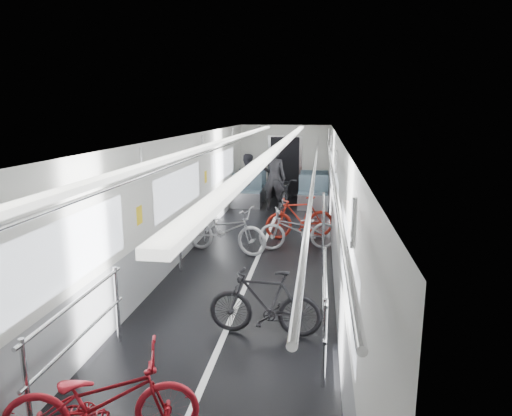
{
  "coord_description": "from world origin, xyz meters",
  "views": [
    {
      "loc": [
        1.18,
        -8.31,
        2.89
      ],
      "look_at": [
        0.0,
        0.04,
        1.07
      ],
      "focal_mm": 32.0,
      "sensor_mm": 36.0,
      "label": 1
    }
  ],
  "objects": [
    {
      "name": "bike_left_far",
      "position": [
        -0.71,
        0.56,
        0.48
      ],
      "size": [
        1.95,
        1.14,
        0.97
      ],
      "primitive_type": "imported",
      "rotation": [
        0.0,
        0.0,
        1.29
      ],
      "color": "#B1B1B6",
      "rests_on": "floor"
    },
    {
      "name": "bike_aisle",
      "position": [
        0.21,
        4.76,
        0.5
      ],
      "size": [
        0.7,
        1.9,
        0.99
      ],
      "primitive_type": "imported",
      "rotation": [
        0.0,
        0.0,
        0.02
      ],
      "color": "black",
      "rests_on": "floor"
    },
    {
      "name": "person_standing",
      "position": [
        -0.14,
        4.8,
        0.94
      ],
      "size": [
        0.72,
        0.5,
        1.87
      ],
      "primitive_type": "imported",
      "rotation": [
        0.0,
        0.0,
        3.06
      ],
      "color": "black",
      "rests_on": "floor"
    },
    {
      "name": "bike_right_near",
      "position": [
        0.52,
        -2.84,
        0.45
      ],
      "size": [
        1.5,
        0.47,
        0.89
      ],
      "primitive_type": "imported",
      "rotation": [
        0.0,
        0.0,
        -1.61
      ],
      "color": "black",
      "rests_on": "floor"
    },
    {
      "name": "person_seated",
      "position": [
        -1.05,
        5.44,
        0.79
      ],
      "size": [
        0.84,
        0.7,
        1.58
      ],
      "primitive_type": "imported",
      "rotation": [
        0.0,
        0.0,
        3.28
      ],
      "color": "#302F37",
      "rests_on": "floor"
    },
    {
      "name": "bike_left_near",
      "position": [
        -0.63,
        -5.03,
        0.44
      ],
      "size": [
        1.76,
        1.04,
        0.87
      ],
      "primitive_type": "imported",
      "rotation": [
        0.0,
        0.0,
        1.86
      ],
      "color": "#AC1520",
      "rests_on": "floor"
    },
    {
      "name": "bike_right_mid",
      "position": [
        0.76,
        0.96,
        0.44
      ],
      "size": [
        1.75,
        0.95,
        0.88
      ],
      "primitive_type": "imported",
      "rotation": [
        0.0,
        0.0,
        -1.34
      ],
      "color": "#A2A1A6",
      "rests_on": "floor"
    },
    {
      "name": "car_shell",
      "position": [
        0.0,
        1.78,
        1.13
      ],
      "size": [
        3.02,
        14.01,
        2.41
      ],
      "color": "black",
      "rests_on": "ground"
    },
    {
      "name": "bike_right_far",
      "position": [
        0.76,
        1.84,
        0.49
      ],
      "size": [
        1.68,
        0.96,
        0.97
      ],
      "primitive_type": "imported",
      "rotation": [
        0.0,
        0.0,
        -1.24
      ],
      "color": "maroon",
      "rests_on": "floor"
    }
  ]
}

